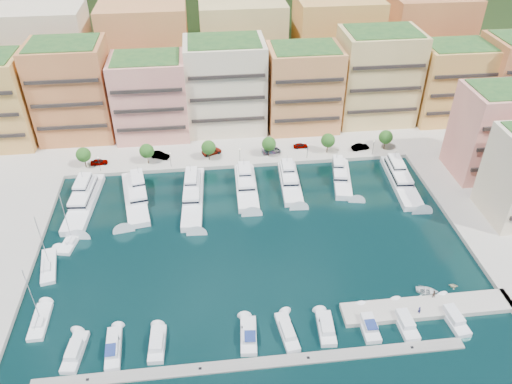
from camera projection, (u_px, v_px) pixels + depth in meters
ground at (253, 243)px, 107.07m from camera, size 400.00×400.00×0.00m
north_quay at (231, 113)px, 157.14m from camera, size 220.00×64.00×2.00m
hillside at (222, 58)px, 195.91m from camera, size 240.00×40.00×58.00m
south_pontoon at (255, 364)px, 82.56m from camera, size 72.00×2.20×0.35m
finger_pier at (427, 309)px, 92.10m from camera, size 32.00×5.00×2.00m
apartment_1 at (73, 91)px, 136.62m from camera, size 20.00×16.50×26.80m
apartment_2 at (151, 97)px, 138.13m from camera, size 20.00×15.50×22.80m
apartment_3 at (226, 85)px, 140.83m from camera, size 22.00×16.50×25.80m
apartment_4 at (303, 88)px, 141.85m from camera, size 20.00×15.50×23.80m
apartment_5 at (377, 77)px, 144.64m from camera, size 22.00×16.50×26.80m
apartment_6 at (451, 82)px, 146.24m from camera, size 20.00×15.50×22.80m
apartment_east_a at (496, 132)px, 121.83m from camera, size 18.00×14.50×22.80m
backblock_0 at (48, 58)px, 152.39m from camera, size 26.00×18.00×30.00m
backblock_1 at (147, 54)px, 155.18m from camera, size 26.00×18.00×30.00m
backblock_2 at (243, 50)px, 157.98m from camera, size 26.00×18.00×30.00m
backblock_3 at (335, 46)px, 160.78m from camera, size 26.00×18.00×30.00m
backblock_4 at (425, 42)px, 163.58m from camera, size 26.00×18.00×30.00m
tree_0 at (83, 155)px, 127.63m from camera, size 3.80×3.80×5.65m
tree_1 at (147, 151)px, 129.12m from camera, size 3.80×3.80×5.65m
tree_2 at (209, 147)px, 130.62m from camera, size 3.80×3.80×5.65m
tree_3 at (269, 144)px, 132.11m from camera, size 3.80×3.80×5.65m
tree_4 at (328, 140)px, 133.60m from camera, size 3.80×3.80×5.65m
tree_5 at (386, 137)px, 135.09m from camera, size 3.80×3.80×5.65m
lamppost_0 at (99, 162)px, 126.68m from camera, size 0.30×0.30×4.20m
lamppost_1 at (170, 157)px, 128.36m from camera, size 0.30×0.30×4.20m
lamppost_2 at (240, 153)px, 130.04m from camera, size 0.30×0.30×4.20m
lamppost_3 at (308, 149)px, 131.72m from camera, size 0.30×0.30×4.20m
lamppost_4 at (374, 145)px, 133.40m from camera, size 0.30×0.30×4.20m
yacht_0 at (84, 199)px, 117.93m from camera, size 6.92×22.79×7.30m
yacht_1 at (135, 195)px, 119.43m from camera, size 8.38×21.95×7.30m
yacht_2 at (193, 194)px, 119.76m from camera, size 5.85×24.18×7.30m
yacht_3 at (246, 185)px, 122.94m from camera, size 5.45×18.78×7.30m
yacht_4 at (290, 181)px, 124.37m from camera, size 5.57×17.88×7.30m
yacht_5 at (341, 176)px, 126.00m from camera, size 6.96×16.97×7.30m
yacht_6 at (400, 178)px, 125.17m from camera, size 6.35×22.67×7.30m
cruiser_0 at (75, 352)px, 83.83m from camera, size 3.64×8.44×2.55m
cruiser_1 at (113, 349)px, 84.39m from camera, size 2.94×8.78×2.66m
cruiser_2 at (157, 344)px, 85.11m from camera, size 2.95×7.64×2.55m
cruiser_4 at (249, 336)px, 86.54m from camera, size 3.41×8.18×2.66m
cruiser_5 at (287, 332)px, 87.20m from camera, size 3.39×8.70×2.55m
cruiser_6 at (326, 328)px, 87.86m from camera, size 3.26×7.61×2.55m
cruiser_7 at (368, 325)px, 88.53m from camera, size 2.75×7.88×2.66m
cruiser_8 at (404, 321)px, 89.17m from camera, size 3.09×8.77×2.55m
cruiser_9 at (452, 317)px, 90.01m from camera, size 3.52×9.25×2.55m
sailboat_2 at (72, 240)px, 107.31m from camera, size 4.55×9.44×13.20m
sailboat_0 at (40, 322)px, 89.32m from camera, size 2.81×8.41×13.20m
sailboat_1 at (49, 267)px, 100.80m from camera, size 4.61×10.55×13.20m
tender_2 at (427, 291)px, 95.31m from camera, size 4.92×4.15×0.87m
tender_3 at (453, 285)px, 96.39m from camera, size 2.14×1.99×0.92m
car_0 at (99, 162)px, 130.45m from camera, size 4.52×2.12×1.50m
car_1 at (160, 155)px, 133.00m from camera, size 5.42×3.73×1.69m
car_2 at (212, 151)px, 134.81m from camera, size 5.94×4.37×1.50m
car_3 at (271, 150)px, 135.17m from camera, size 5.76×3.58×1.56m
car_4 at (301, 146)px, 137.48m from camera, size 4.04×1.79×1.35m
car_5 at (360, 147)px, 136.63m from camera, size 5.10×2.55×1.61m
person_0 at (419, 310)px, 89.66m from camera, size 0.60×0.69×1.59m
person_1 at (433, 294)px, 92.83m from camera, size 0.81×0.65×1.58m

